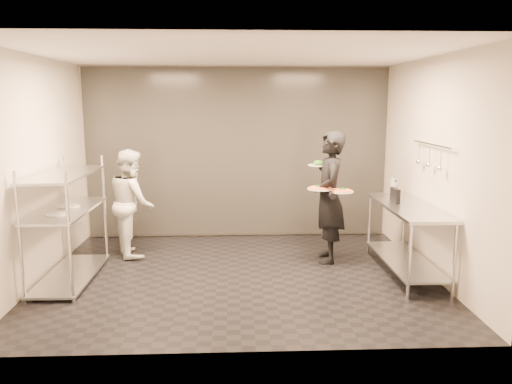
{
  "coord_description": "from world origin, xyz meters",
  "views": [
    {
      "loc": [
        -0.05,
        -6.18,
        2.23
      ],
      "look_at": [
        0.22,
        0.04,
        1.1
      ],
      "focal_mm": 35.0,
      "sensor_mm": 36.0,
      "label": 1
    }
  ],
  "objects_px": {
    "pass_rack": "(67,220)",
    "bottle_dark": "(394,187)",
    "pizza_plate_far": "(341,191)",
    "salad_plate": "(318,164)",
    "bottle_green": "(395,191)",
    "prep_counter": "(407,227)",
    "pizza_plate_near": "(320,188)",
    "chef": "(132,203)",
    "pos_monitor": "(395,195)",
    "bottle_clear": "(393,186)",
    "waiter": "(329,197)"
  },
  "relations": [
    {
      "from": "chef",
      "to": "salad_plate",
      "type": "xyz_separation_m",
      "value": [
        2.71,
        -0.14,
        0.57
      ]
    },
    {
      "from": "prep_counter",
      "to": "waiter",
      "type": "xyz_separation_m",
      "value": [
        -0.91,
        0.59,
        0.29
      ]
    },
    {
      "from": "pizza_plate_far",
      "to": "pos_monitor",
      "type": "bearing_deg",
      "value": -16.91
    },
    {
      "from": "pass_rack",
      "to": "salad_plate",
      "type": "relative_size",
      "value": 5.25
    },
    {
      "from": "pizza_plate_far",
      "to": "bottle_dark",
      "type": "relative_size",
      "value": 1.7
    },
    {
      "from": "bottle_green",
      "to": "bottle_dark",
      "type": "distance_m",
      "value": 0.36
    },
    {
      "from": "salad_plate",
      "to": "bottle_clear",
      "type": "height_order",
      "value": "salad_plate"
    },
    {
      "from": "prep_counter",
      "to": "bottle_dark",
      "type": "relative_size",
      "value": 9.05
    },
    {
      "from": "pass_rack",
      "to": "pos_monitor",
      "type": "relative_size",
      "value": 6.0
    },
    {
      "from": "salad_plate",
      "to": "bottle_dark",
      "type": "bearing_deg",
      "value": -3.96
    },
    {
      "from": "pass_rack",
      "to": "bottle_dark",
      "type": "bearing_deg",
      "value": 10.34
    },
    {
      "from": "pizza_plate_far",
      "to": "salad_plate",
      "type": "relative_size",
      "value": 1.11
    },
    {
      "from": "salad_plate",
      "to": "pizza_plate_far",
      "type": "bearing_deg",
      "value": -65.62
    },
    {
      "from": "bottle_dark",
      "to": "pass_rack",
      "type": "bearing_deg",
      "value": -169.66
    },
    {
      "from": "chef",
      "to": "pos_monitor",
      "type": "distance_m",
      "value": 3.71
    },
    {
      "from": "pass_rack",
      "to": "pizza_plate_far",
      "type": "xyz_separation_m",
      "value": [
        3.53,
        0.38,
        0.28
      ]
    },
    {
      "from": "bottle_dark",
      "to": "pizza_plate_near",
      "type": "bearing_deg",
      "value": -162.37
    },
    {
      "from": "prep_counter",
      "to": "bottle_green",
      "type": "distance_m",
      "value": 0.61
    },
    {
      "from": "waiter",
      "to": "bottle_clear",
      "type": "bearing_deg",
      "value": 108.08
    },
    {
      "from": "pos_monitor",
      "to": "bottle_dark",
      "type": "bearing_deg",
      "value": 72.91
    },
    {
      "from": "chef",
      "to": "bottle_green",
      "type": "relative_size",
      "value": 7.13
    },
    {
      "from": "pizza_plate_near",
      "to": "pos_monitor",
      "type": "relative_size",
      "value": 1.26
    },
    {
      "from": "prep_counter",
      "to": "waiter",
      "type": "bearing_deg",
      "value": 147.13
    },
    {
      "from": "prep_counter",
      "to": "bottle_green",
      "type": "relative_size",
      "value": 8.23
    },
    {
      "from": "salad_plate",
      "to": "bottle_clear",
      "type": "relative_size",
      "value": 1.33
    },
    {
      "from": "prep_counter",
      "to": "pizza_plate_near",
      "type": "xyz_separation_m",
      "value": [
        -1.07,
        0.44,
        0.45
      ]
    },
    {
      "from": "prep_counter",
      "to": "pizza_plate_far",
      "type": "distance_m",
      "value": 0.98
    },
    {
      "from": "pass_rack",
      "to": "pizza_plate_near",
      "type": "relative_size",
      "value": 4.77
    },
    {
      "from": "pass_rack",
      "to": "bottle_green",
      "type": "relative_size",
      "value": 7.32
    },
    {
      "from": "pizza_plate_far",
      "to": "bottle_clear",
      "type": "height_order",
      "value": "bottle_clear"
    },
    {
      "from": "pos_monitor",
      "to": "salad_plate",
      "type": "bearing_deg",
      "value": 141.63
    },
    {
      "from": "pizza_plate_far",
      "to": "salad_plate",
      "type": "bearing_deg",
      "value": 114.38
    },
    {
      "from": "prep_counter",
      "to": "chef",
      "type": "height_order",
      "value": "chef"
    },
    {
      "from": "pass_rack",
      "to": "pizza_plate_near",
      "type": "height_order",
      "value": "pass_rack"
    },
    {
      "from": "salad_plate",
      "to": "bottle_dark",
      "type": "height_order",
      "value": "salad_plate"
    },
    {
      "from": "bottle_green",
      "to": "pizza_plate_far",
      "type": "bearing_deg",
      "value": -174.3
    },
    {
      "from": "pizza_plate_near",
      "to": "pos_monitor",
      "type": "height_order",
      "value": "pos_monitor"
    },
    {
      "from": "prep_counter",
      "to": "pizza_plate_near",
      "type": "relative_size",
      "value": 5.37
    },
    {
      "from": "pizza_plate_near",
      "to": "salad_plate",
      "type": "relative_size",
      "value": 1.1
    },
    {
      "from": "pass_rack",
      "to": "pizza_plate_near",
      "type": "bearing_deg",
      "value": 7.7
    },
    {
      "from": "waiter",
      "to": "pizza_plate_far",
      "type": "bearing_deg",
      "value": 34.23
    },
    {
      "from": "waiter",
      "to": "pizza_plate_near",
      "type": "relative_size",
      "value": 5.47
    },
    {
      "from": "bottle_dark",
      "to": "bottle_clear",
      "type": "bearing_deg",
      "value": 180.0
    },
    {
      "from": "prep_counter",
      "to": "salad_plate",
      "type": "relative_size",
      "value": 5.91
    },
    {
      "from": "pizza_plate_far",
      "to": "bottle_dark",
      "type": "xyz_separation_m",
      "value": [
        0.87,
        0.42,
        -0.03
      ]
    },
    {
      "from": "pizza_plate_near",
      "to": "pos_monitor",
      "type": "xyz_separation_m",
      "value": [
        0.95,
        -0.27,
        -0.06
      ]
    },
    {
      "from": "chef",
      "to": "bottle_dark",
      "type": "height_order",
      "value": "chef"
    },
    {
      "from": "pass_rack",
      "to": "prep_counter",
      "type": "bearing_deg",
      "value": 0.03
    },
    {
      "from": "pass_rack",
      "to": "pizza_plate_far",
      "type": "bearing_deg",
      "value": 6.16
    },
    {
      "from": "waiter",
      "to": "pos_monitor",
      "type": "height_order",
      "value": "waiter"
    }
  ]
}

